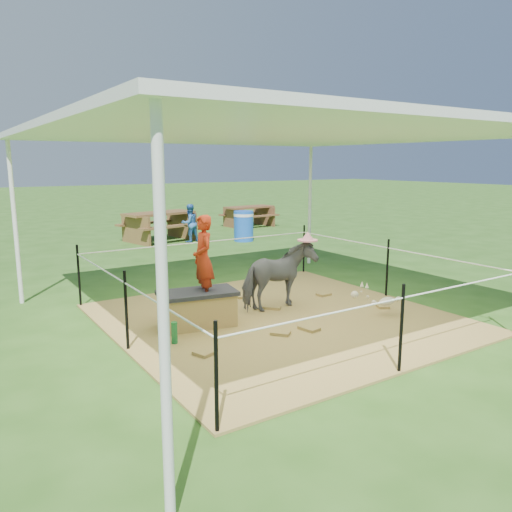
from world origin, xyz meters
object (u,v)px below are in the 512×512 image
woman (203,251)px  distant_person (190,223)px  foal (387,299)px  picnic_table_far (249,216)px  picnic_table_near (160,227)px  straw_bale (198,310)px  green_bottle (174,333)px  pony (279,276)px  trash_barrel (244,226)px

woman → distant_person: woman is taller
foal → picnic_table_far: picnic_table_far is taller
foal → picnic_table_near: 8.67m
straw_bale → foal: (2.56, -1.09, 0.02)m
green_bottle → distant_person: (3.76, 7.38, 0.38)m
green_bottle → pony: pony is taller
green_bottle → foal: 3.18m
pony → foal: 1.64m
woman → picnic_table_far: (6.40, 8.95, -0.70)m
woman → picnic_table_far: size_ratio=0.68×
green_bottle → distant_person: 8.30m
straw_bale → picnic_table_far: (6.50, 8.95, 0.11)m
green_bottle → picnic_table_near: picnic_table_near is taller
pony → picnic_table_far: pony is taller
trash_barrel → woman: bearing=-125.8°
picnic_table_far → distant_person: (-3.29, -2.02, 0.18)m
straw_bale → pony: 1.45m
foal → picnic_table_far: 10.79m
woman → picnic_table_far: bearing=154.6°
pony → picnic_table_far: bearing=-36.0°
straw_bale → picnic_table_far: bearing=54.0°
straw_bale → trash_barrel: size_ratio=1.14×
woman → green_bottle: (-0.65, -0.45, -0.90)m
woman → distant_person: (3.11, 6.93, -0.52)m
pony → trash_barrel: size_ratio=1.38×
straw_bale → distant_person: 7.65m
trash_barrel → distant_person: 1.56m
picnic_table_near → picnic_table_far: bearing=7.6°
foal → trash_barrel: size_ratio=0.99×
trash_barrel → picnic_table_near: bearing=147.1°
straw_bale → green_bottle: bearing=-140.7°
pony → picnic_table_near: (1.14, 7.52, -0.12)m
pony → foal: pony is taller
foal → picnic_table_near: (-0.00, 8.67, 0.15)m
trash_barrel → picnic_table_far: bearing=54.9°
green_bottle → foal: bearing=-11.5°
woman → foal: (2.46, -1.09, -0.80)m
pony → green_bottle: bearing=98.4°
woman → trash_barrel: 7.74m
woman → foal: 2.81m
pony → distant_person: size_ratio=1.11×
foal → trash_barrel: bearing=70.3°
woman → distant_person: bearing=166.0°
pony → woman: bearing=86.5°
woman → pony: woman is taller
woman → distant_person: 7.62m
green_bottle → pony: bearing=14.6°
straw_bale → green_bottle: straw_bale is taller
straw_bale → trash_barrel: 7.77m
straw_bale → picnic_table_far: 11.07m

